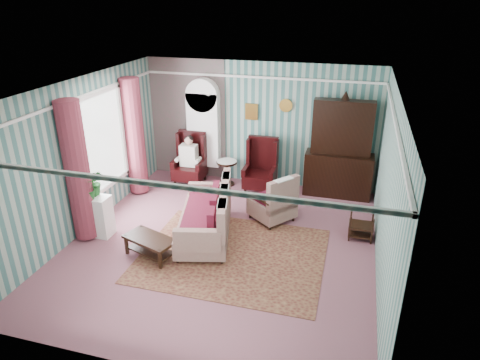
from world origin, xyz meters
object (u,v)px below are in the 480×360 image
(wingback_left, at_px, (189,159))
(floral_armchair, at_px, (272,197))
(dresser_hutch, at_px, (341,146))
(seated_woman, at_px, (189,160))
(sofa, at_px, (204,210))
(coffee_table, at_px, (151,247))
(bookcase, at_px, (204,135))
(plant_stand, at_px, (97,216))
(wingback_right, at_px, (260,166))
(nest_table, at_px, (361,225))
(round_side_table, at_px, (227,173))

(wingback_left, height_order, floral_armchair, wingback_left)
(dresser_hutch, xyz_separation_m, floral_armchair, (-1.20, -1.54, -0.68))
(seated_woman, bearing_deg, wingback_left, 0.00)
(sofa, relative_size, coffee_table, 2.19)
(bookcase, bearing_deg, plant_stand, -108.49)
(wingback_right, distance_m, seated_woman, 1.75)
(wingback_left, relative_size, nest_table, 2.31)
(nest_table, relative_size, sofa, 0.26)
(dresser_hutch, bearing_deg, coffee_table, -131.01)
(dresser_hutch, distance_m, plant_stand, 5.31)
(round_side_table, relative_size, floral_armchair, 0.60)
(dresser_hutch, xyz_separation_m, seated_woman, (-3.50, -0.27, -0.59))
(round_side_table, height_order, sofa, sofa)
(nest_table, bearing_deg, seated_woman, 159.15)
(coffee_table, bearing_deg, wingback_right, 68.64)
(wingback_left, xyz_separation_m, floral_armchair, (2.30, -1.27, -0.13))
(sofa, bearing_deg, round_side_table, -6.88)
(wingback_left, bearing_deg, floral_armchair, -28.98)
(plant_stand, bearing_deg, coffee_table, -17.68)
(wingback_left, relative_size, wingback_right, 1.00)
(plant_stand, height_order, sofa, sofa)
(round_side_table, xyz_separation_m, coffee_table, (-0.39, -3.32, -0.11))
(dresser_hutch, distance_m, round_side_table, 2.75)
(plant_stand, bearing_deg, round_side_table, 59.62)
(nest_table, bearing_deg, plant_stand, -166.16)
(nest_table, bearing_deg, coffee_table, -155.56)
(plant_stand, height_order, floral_armchair, floral_armchair)
(bookcase, height_order, coffee_table, bookcase)
(nest_table, bearing_deg, round_side_table, 151.80)
(floral_armchair, xyz_separation_m, coffee_table, (-1.79, -1.89, -0.31))
(floral_armchair, bearing_deg, wingback_left, 99.36)
(dresser_hutch, relative_size, round_side_table, 3.93)
(plant_stand, bearing_deg, wingback_right, 47.16)
(floral_armchair, distance_m, coffee_table, 2.62)
(seated_woman, bearing_deg, round_side_table, 9.46)
(nest_table, relative_size, coffee_table, 0.58)
(wingback_left, height_order, nest_table, wingback_left)
(seated_woman, bearing_deg, plant_stand, -106.22)
(wingback_left, bearing_deg, seated_woman, 0.00)
(wingback_right, distance_m, floral_armchair, 1.39)
(dresser_hutch, bearing_deg, wingback_left, -175.59)
(bookcase, relative_size, seated_woman, 1.90)
(dresser_hutch, distance_m, wingback_left, 3.55)
(coffee_table, bearing_deg, bookcase, 94.19)
(wingback_left, distance_m, floral_armchair, 2.63)
(wingback_left, bearing_deg, sofa, -62.05)
(sofa, bearing_deg, bookcase, 5.73)
(bookcase, bearing_deg, sofa, -70.29)
(bookcase, xyz_separation_m, coffee_table, (0.26, -3.56, -0.93))
(seated_woman, relative_size, plant_stand, 1.47)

